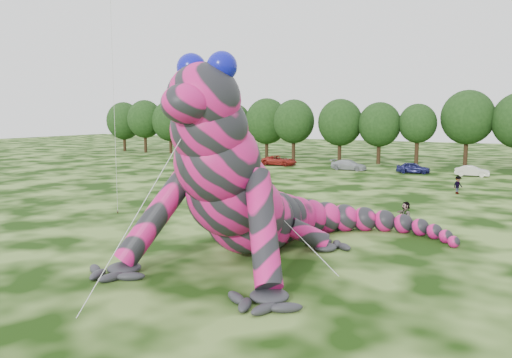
{
  "coord_description": "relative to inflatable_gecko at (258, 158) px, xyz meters",
  "views": [
    {
      "loc": [
        13.3,
        -15.63,
        7.27
      ],
      "look_at": [
        1.84,
        6.47,
        4.0
      ],
      "focal_mm": 35.0,
      "sensor_mm": 36.0,
      "label": 1
    }
  ],
  "objects": [
    {
      "name": "flying_kite",
      "position": [
        -11.79,
        2.11,
        9.21
      ],
      "size": [
        2.73,
        2.82,
        15.97
      ],
      "color": "red",
      "rests_on": "ground"
    },
    {
      "name": "spectator_5",
      "position": [
        5.98,
        8.84,
        -4.08
      ],
      "size": [
        1.35,
        1.64,
        1.76
      ],
      "primitive_type": "imported",
      "rotation": [
        0.0,
        0.0,
        5.32
      ],
      "color": "gray",
      "rests_on": "ground"
    },
    {
      "name": "car_5",
      "position": [
        7.66,
        39.74,
        -4.34
      ],
      "size": [
        3.78,
        1.33,
        1.24
      ],
      "primitive_type": "imported",
      "rotation": [
        0.0,
        0.0,
        1.57
      ],
      "color": "silver",
      "rests_on": "ground"
    },
    {
      "name": "tree_1",
      "position": [
        -49.81,
        50.58,
        -0.06
      ],
      "size": [
        6.74,
        6.07,
        9.81
      ],
      "primitive_type": null,
      "color": "black",
      "rests_on": "ground"
    },
    {
      "name": "tree_2",
      "position": [
        -44.47,
        51.29,
        -0.14
      ],
      "size": [
        7.04,
        6.34,
        9.64
      ],
      "primitive_type": null,
      "color": "black",
      "rests_on": "ground"
    },
    {
      "name": "tree_6",
      "position": [
        -19.01,
        49.21,
        -0.21
      ],
      "size": [
        6.52,
        5.86,
        9.49
      ],
      "primitive_type": null,
      "color": "black",
      "rests_on": "ground"
    },
    {
      "name": "tree_9",
      "position": [
        -0.39,
        49.87,
        -0.62
      ],
      "size": [
        5.27,
        4.74,
        8.68
      ],
      "primitive_type": null,
      "color": "black",
      "rests_on": "ground"
    },
    {
      "name": "spectator_2",
      "position": [
        7.51,
        25.19,
        -4.13
      ],
      "size": [
        1.1,
        1.23,
        1.66
      ],
      "primitive_type": "imported",
      "rotation": [
        0.0,
        0.0,
        0.98
      ],
      "color": "gray",
      "rests_on": "ground"
    },
    {
      "name": "tree_4",
      "position": [
        -31.1,
        51.24,
        -0.43
      ],
      "size": [
        6.22,
        5.6,
        9.06
      ],
      "primitive_type": null,
      "color": "black",
      "rests_on": "ground"
    },
    {
      "name": "car_4",
      "position": [
        1.0,
        39.71,
        -4.28
      ],
      "size": [
        4.18,
        2.08,
        1.37
      ],
      "primitive_type": "imported",
      "rotation": [
        0.0,
        0.0,
        1.69
      ],
      "color": "#181A51",
      "rests_on": "ground"
    },
    {
      "name": "car_0",
      "position": [
        -31.88,
        42.31,
        -4.31
      ],
      "size": [
        3.99,
        1.98,
        1.31
      ],
      "primitive_type": "imported",
      "rotation": [
        0.0,
        0.0,
        1.69
      ],
      "color": "silver",
      "rests_on": "ground"
    },
    {
      "name": "car_2",
      "position": [
        -17.52,
        40.7,
        -4.26
      ],
      "size": [
        5.11,
        2.55,
        1.39
      ],
      "primitive_type": "imported",
      "rotation": [
        0.0,
        0.0,
        1.52
      ],
      "color": "maroon",
      "rests_on": "ground"
    },
    {
      "name": "spectator_0",
      "position": [
        -12.5,
        16.95,
        -4.01
      ],
      "size": [
        0.67,
        0.81,
        1.89
      ],
      "primitive_type": "imported",
      "rotation": [
        0.0,
        0.0,
        1.93
      ],
      "color": "gray",
      "rests_on": "ground"
    },
    {
      "name": "inflatable_gecko",
      "position": [
        0.0,
        0.0,
        0.0
      ],
      "size": [
        16.98,
        20.07,
        9.92
      ],
      "primitive_type": null,
      "rotation": [
        0.0,
        0.0,
        -0.01
      ],
      "color": "#CA166C",
      "rests_on": "ground"
    },
    {
      "name": "car_1",
      "position": [
        -26.39,
        40.37,
        -4.25
      ],
      "size": [
        4.45,
        1.98,
        1.42
      ],
      "primitive_type": "imported",
      "rotation": [
        0.0,
        0.0,
        1.46
      ],
      "color": "black",
      "rests_on": "ground"
    },
    {
      "name": "spectator_1",
      "position": [
        -8.76,
        16.91,
        -4.08
      ],
      "size": [
        1.07,
        1.08,
        1.76
      ],
      "primitive_type": "imported",
      "rotation": [
        0.0,
        0.0,
        5.46
      ],
      "color": "gray",
      "rests_on": "ground"
    },
    {
      "name": "spectator_4",
      "position": [
        -16.33,
        25.6,
        -4.15
      ],
      "size": [
        0.65,
        0.87,
        1.61
      ],
      "primitive_type": "imported",
      "rotation": [
        0.0,
        0.0,
        1.39
      ],
      "color": "gray",
      "rests_on": "ground"
    },
    {
      "name": "tree_0",
      "position": [
        -56.01,
        51.76,
        -0.2
      ],
      "size": [
        6.91,
        6.22,
        9.51
      ],
      "primitive_type": null,
      "color": "black",
      "rests_on": "ground"
    },
    {
      "name": "tree_10",
      "position": [
        5.94,
        51.11,
        0.29
      ],
      "size": [
        7.09,
        6.38,
        10.5
      ],
      "primitive_type": null,
      "color": "black",
      "rests_on": "ground"
    },
    {
      "name": "tree_5",
      "position": [
        -24.58,
        50.97,
        -0.06
      ],
      "size": [
        7.16,
        6.44,
        9.8
      ],
      "primitive_type": null,
      "color": "black",
      "rests_on": "ground"
    },
    {
      "name": "tree_7",
      "position": [
        -11.54,
        49.33,
        -0.22
      ],
      "size": [
        6.68,
        6.01,
        9.48
      ],
      "primitive_type": null,
      "color": "black",
      "rests_on": "ground"
    },
    {
      "name": "tree_8",
      "position": [
        -5.67,
        49.52,
        -0.49
      ],
      "size": [
        6.14,
        5.53,
        8.94
      ],
      "primitive_type": null,
      "color": "black",
      "rests_on": "ground"
    },
    {
      "name": "tree_3",
      "position": [
        -37.17,
        49.6,
        -0.24
      ],
      "size": [
        5.81,
        5.23,
        9.44
      ],
      "primitive_type": null,
      "color": "black",
      "rests_on": "ground"
    },
    {
      "name": "car_3",
      "position": [
        -7.06,
        39.46,
        -4.28
      ],
      "size": [
        4.79,
        2.23,
        1.35
      ],
      "primitive_type": "imported",
      "rotation": [
        0.0,
        0.0,
        1.5
      ],
      "color": "#A2A6AB",
      "rests_on": "ground"
    },
    {
      "name": "ground",
      "position": [
        -1.46,
        -7.47,
        -4.96
      ],
      "size": [
        240.0,
        240.0,
        0.0
      ],
      "primitive_type": "plane",
      "color": "#16330A",
      "rests_on": "ground"
    }
  ]
}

